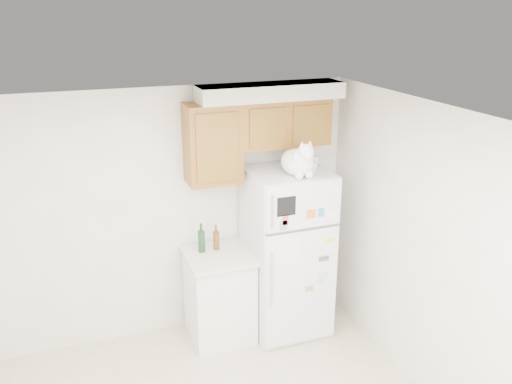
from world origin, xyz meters
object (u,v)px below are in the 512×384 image
storage_box_back (307,162)px  bottle_amber (216,237)px  refrigerator (287,252)px  storage_box_front (307,166)px  base_counter (220,295)px  bottle_green (201,238)px  cat (299,161)px

storage_box_back → bottle_amber: (-0.90, 0.10, -0.70)m
refrigerator → storage_box_front: size_ratio=11.33×
base_counter → bottle_green: (-0.14, 0.09, 0.60)m
bottle_green → refrigerator: bearing=-11.2°
storage_box_front → bottle_amber: bearing=-173.7°
bottle_green → bottle_amber: 0.15m
base_counter → bottle_green: 0.63m
refrigerator → storage_box_front: bearing=-14.1°
base_counter → storage_box_front: size_ratio=6.13×
bottle_amber → bottle_green: bearing=-179.5°
refrigerator → bottle_green: 0.87m
bottle_green → storage_box_back: bearing=-5.2°
storage_box_front → bottle_amber: 1.12m
cat → bottle_amber: 1.12m
refrigerator → base_counter: refrigerator is taller
refrigerator → cat: size_ratio=3.27×
base_counter → storage_box_front: 1.55m
base_counter → storage_box_back: (0.91, -0.00, 1.29)m
refrigerator → bottle_green: size_ratio=5.77×
refrigerator → bottle_amber: 0.73m
cat → base_counter: bearing=162.2°
refrigerator → bottle_green: bearing=168.8°
storage_box_back → bottle_green: storage_box_back is taller
cat → storage_box_back: (0.18, 0.23, -0.09)m
refrigerator → base_counter: (-0.69, 0.07, -0.39)m
storage_box_front → bottle_green: (-1.01, 0.21, -0.68)m
refrigerator → bottle_green: (-0.83, 0.17, 0.22)m
refrigerator → storage_box_front: (0.17, -0.04, 0.89)m
storage_box_front → bottle_green: storage_box_front is taller
base_counter → bottle_amber: bottle_amber is taller
cat → bottle_amber: bearing=155.6°
storage_box_back → bottle_amber: storage_box_back is taller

